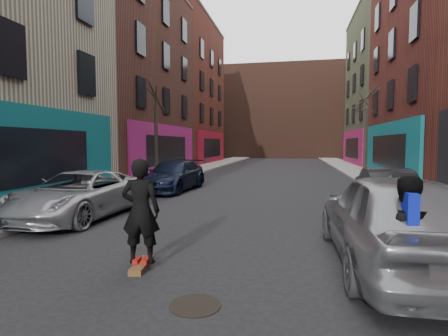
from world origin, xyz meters
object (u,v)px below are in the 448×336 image
at_px(parked_left_end, 173,176).
at_px(skateboard, 142,265).
at_px(pedestrian, 404,240).
at_px(parked_right_end, 384,187).
at_px(skateboarder, 141,211).
at_px(parked_right_far, 393,219).
at_px(parked_left_far, 80,194).
at_px(tree_left_far, 156,122).
at_px(tree_right_far, 366,123).
at_px(manhole, 195,305).

bearing_deg(parked_left_end, skateboard, -69.83).
bearing_deg(pedestrian, parked_right_end, -102.52).
bearing_deg(skateboarder, pedestrian, 164.52).
height_order(parked_right_far, skateboard, parked_right_far).
relative_size(parked_left_far, parked_right_end, 1.20).
relative_size(tree_left_far, parked_left_end, 1.37).
xyz_separation_m(parked_left_far, parked_right_end, (9.20, 3.70, -0.01)).
xyz_separation_m(tree_right_far, parked_right_far, (-2.94, -18.37, -2.67)).
height_order(parked_right_far, parked_right_end, parked_right_far).
bearing_deg(parked_right_end, parked_right_far, 79.37).
xyz_separation_m(skateboarder, pedestrian, (4.04, -0.58, -0.13)).
distance_m(tree_right_far, parked_left_far, 19.31).
height_order(parked_left_end, pedestrian, pedestrian).
bearing_deg(parked_right_far, tree_right_far, -100.50).
distance_m(tree_right_far, pedestrian, 20.30).
relative_size(pedestrian, manhole, 2.49).
bearing_deg(pedestrian, manhole, 11.51).
bearing_deg(parked_left_far, parked_left_end, 85.27).
bearing_deg(manhole, parked_left_end, 111.03).
height_order(skateboarder, pedestrian, skateboarder).
relative_size(parked_right_end, pedestrian, 2.35).
relative_size(tree_right_far, skateboarder, 3.73).
distance_m(parked_left_far, parked_right_end, 9.92).
distance_m(tree_left_far, parked_right_end, 12.67).
relative_size(parked_left_far, skateboarder, 2.70).
bearing_deg(pedestrian, tree_left_far, -57.40).
distance_m(parked_right_end, pedestrian, 7.98).
relative_size(parked_left_far, manhole, 7.02).
relative_size(skateboard, pedestrian, 0.46).
xyz_separation_m(tree_left_far, parked_right_far, (9.46, -12.37, -2.52)).
relative_size(skateboard, skateboarder, 0.44).
relative_size(tree_right_far, skateboard, 8.50).
height_order(tree_left_far, parked_left_far, tree_left_far).
bearing_deg(skateboarder, manhole, 130.57).
bearing_deg(parked_right_far, skateboarder, 10.75).
height_order(parked_right_end, manhole, parked_right_end).
xyz_separation_m(parked_right_far, manhole, (-2.99, -2.11, -0.85)).
relative_size(tree_left_far, parked_left_far, 1.32).
height_order(parked_left_far, manhole, parked_left_far).
bearing_deg(manhole, skateboarder, 137.94).
distance_m(skateboarder, pedestrian, 4.09).
bearing_deg(tree_left_far, parked_right_end, -29.27).
relative_size(parked_left_end, parked_right_far, 0.94).
bearing_deg(parked_left_far, parked_right_end, 23.19).
distance_m(parked_right_far, manhole, 3.76).
distance_m(tree_left_far, parked_left_far, 10.24).
bearing_deg(tree_left_far, parked_right_far, -52.60).
xyz_separation_m(parked_right_far, pedestrian, (-0.26, -1.50, 0.02)).
height_order(skateboarder, manhole, skateboarder).
bearing_deg(manhole, parked_right_far, 35.15).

